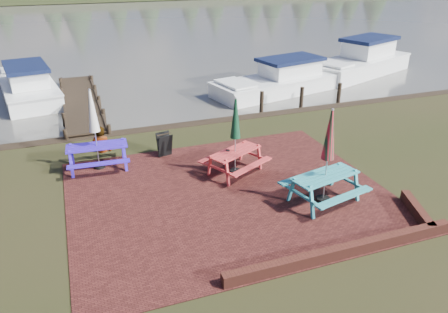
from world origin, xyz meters
name	(u,v)px	position (x,y,z in m)	size (l,w,h in m)	color
ground	(242,212)	(0.00, 0.00, 0.00)	(120.00, 120.00, 0.00)	black
paving	(229,194)	(0.00, 1.00, 0.01)	(9.00, 7.50, 0.02)	#361311
brick_wall	(363,241)	(2.15, -2.42, 0.15)	(6.21, 1.79, 0.30)	#4C1E16
water	(102,25)	(0.00, 37.00, 0.00)	(120.00, 60.00, 0.02)	#43403A
picnic_table_teal	(326,171)	(2.38, -0.26, 0.95)	(2.30, 2.14, 2.72)	teal
picnic_table_red	(235,148)	(0.69, 2.26, 0.87)	(2.31, 2.23, 2.48)	red
picnic_table_blue	(96,142)	(-3.36, 4.10, 0.92)	(2.00, 1.80, 2.64)	#351AC7
chalkboard	(165,145)	(-1.12, 4.30, 0.42)	(0.53, 0.58, 0.81)	black
jetty	(81,102)	(-3.50, 11.28, 0.11)	(1.76, 9.08, 1.00)	black
boat_jetty	(28,86)	(-5.84, 13.86, 0.40)	(3.37, 7.12, 1.98)	white
boat_near	(280,82)	(6.37, 10.46, 0.37)	(7.37, 3.90, 1.90)	white
boat_far	(360,63)	(12.65, 12.28, 0.49)	(7.81, 5.10, 2.30)	white
person	(99,127)	(-3.14, 5.42, 0.93)	(0.68, 0.45, 1.87)	gray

